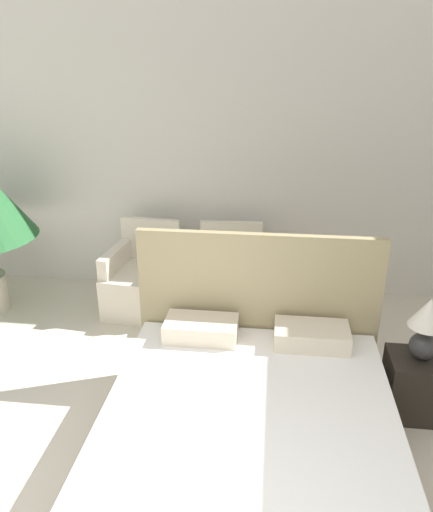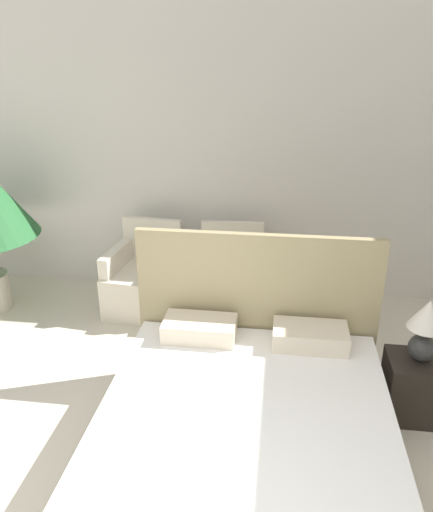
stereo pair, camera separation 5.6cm
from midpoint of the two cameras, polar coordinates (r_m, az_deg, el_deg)
The scene contains 7 objects.
wall_back at distance 5.13m, azimuth 0.30°, elevation 11.40°, with size 10.00×0.06×2.90m.
bed at distance 3.18m, azimuth 3.78°, elevation -20.27°, with size 1.78×2.11×1.25m.
armchair_near_window_left at distance 5.06m, azimuth -8.01°, elevation -3.02°, with size 0.69×0.77×0.86m.
armchair_near_window_right at distance 4.91m, azimuth 1.92°, elevation -3.63°, with size 0.66×0.74×0.86m.
nightstand at distance 3.93m, azimuth 22.26°, elevation -13.73°, with size 0.44×0.37×0.46m.
table_lamp at distance 3.68m, azimuth 23.25°, elevation -7.33°, with size 0.26×0.26×0.46m.
side_table at distance 4.97m, azimuth -3.14°, elevation -3.59°, with size 0.29×0.29×0.52m.
Camera 2 is at (0.67, -1.06, 2.45)m, focal length 35.00 mm.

